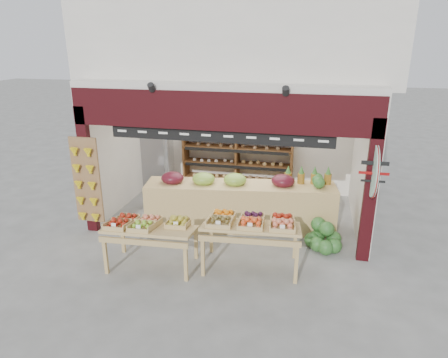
% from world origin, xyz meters
% --- Properties ---
extents(ground, '(60.00, 60.00, 0.00)m').
position_xyz_m(ground, '(0.00, 0.00, 0.00)').
color(ground, slate).
rests_on(ground, ground).
extents(shop_structure, '(6.36, 5.12, 5.40)m').
position_xyz_m(shop_structure, '(0.00, 1.61, 3.92)').
color(shop_structure, beige).
rests_on(shop_structure, ground).
extents(banana_board, '(0.60, 0.15, 1.80)m').
position_xyz_m(banana_board, '(-2.73, -1.17, 1.12)').
color(banana_board, olive).
rests_on(banana_board, ground).
extents(gift_sign, '(0.04, 0.93, 0.92)m').
position_xyz_m(gift_sign, '(2.75, -1.15, 1.75)').
color(gift_sign, '#B0DEC2').
rests_on(gift_sign, ground).
extents(back_shelving, '(2.90, 0.48, 1.80)m').
position_xyz_m(back_shelving, '(-0.22, 1.96, 1.15)').
color(back_shelving, brown).
rests_on(back_shelving, ground).
extents(refrigerator, '(0.83, 0.83, 1.90)m').
position_xyz_m(refrigerator, '(-2.40, 1.83, 0.95)').
color(refrigerator, silver).
rests_on(refrigerator, ground).
extents(cardboard_stack, '(1.01, 0.73, 0.63)m').
position_xyz_m(cardboard_stack, '(-1.58, 0.25, 0.23)').
color(cardboard_stack, beige).
rests_on(cardboard_stack, ground).
extents(mid_counter, '(4.05, 1.36, 1.23)m').
position_xyz_m(mid_counter, '(0.27, -0.25, 0.54)').
color(mid_counter, tan).
rests_on(mid_counter, ground).
extents(display_table_left, '(1.59, 0.96, 0.99)m').
position_xyz_m(display_table_left, '(-1.05, -2.11, 0.76)').
color(display_table_left, tan).
rests_on(display_table_left, ground).
extents(display_table_right, '(1.76, 1.07, 1.07)m').
position_xyz_m(display_table_right, '(0.77, -1.76, 0.84)').
color(display_table_right, tan).
rests_on(display_table_right, ground).
extents(watermelon_pile, '(0.71, 0.74, 0.56)m').
position_xyz_m(watermelon_pile, '(2.03, -0.78, 0.21)').
color(watermelon_pile, '#1A4E1E').
rests_on(watermelon_pile, ground).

